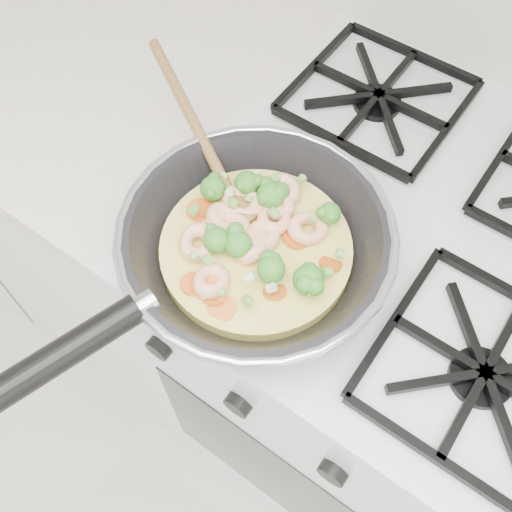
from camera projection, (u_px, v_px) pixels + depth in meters
The scene contains 3 objects.
stove at pixel (365, 349), 1.13m from camera, with size 0.60×0.60×0.92m.
counter_left at pixel (71, 166), 1.37m from camera, with size 1.00×0.60×0.90m.
skillet at pixel (251, 244), 0.66m from camera, with size 0.43×0.50×0.10m.
Camera 1 is at (0.07, 1.24, 1.52)m, focal length 40.66 mm.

